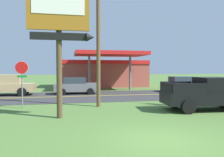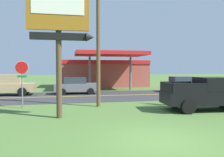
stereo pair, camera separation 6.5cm
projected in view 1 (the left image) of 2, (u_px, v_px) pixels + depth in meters
name	position (u px, v px, depth m)	size (l,w,h in m)	color
ground_plane	(159.00, 140.00, 7.73)	(180.00, 180.00, 0.00)	#4C7033
road_asphalt	(101.00, 96.00, 20.44)	(140.00, 8.00, 0.02)	#333335
road_centre_line	(101.00, 96.00, 20.44)	(126.00, 0.20, 0.01)	gold
motel_sign	(60.00, 22.00, 10.95)	(3.24, 0.54, 6.86)	brown
stop_sign	(22.00, 76.00, 13.96)	(0.80, 0.08, 2.95)	slate
utility_pole	(98.00, 34.00, 14.49)	(1.69, 0.26, 8.96)	brown
gas_station	(102.00, 73.00, 31.36)	(12.00, 11.50, 4.40)	#A84C42
pickup_black_parked_on_lawn	(208.00, 94.00, 13.38)	(5.35, 2.58, 1.96)	black
pickup_tan_on_road	(6.00, 85.00, 20.61)	(5.20, 2.24, 1.96)	tan
car_blue_near_lane	(181.00, 84.00, 24.22)	(4.20, 2.00, 1.64)	#233893
car_grey_far_lane	(76.00, 86.00, 21.92)	(4.20, 2.00, 1.64)	slate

